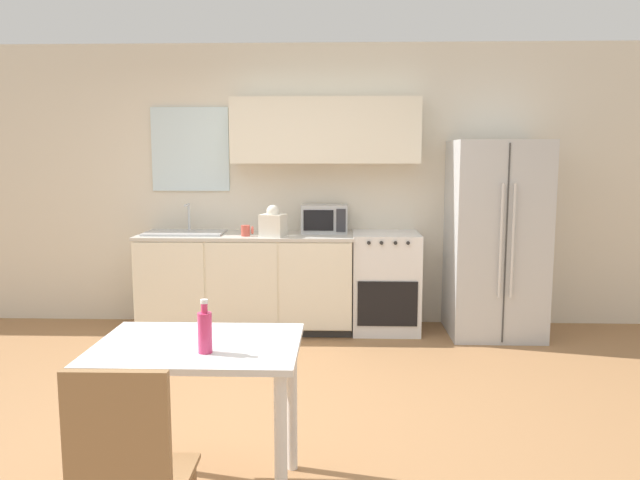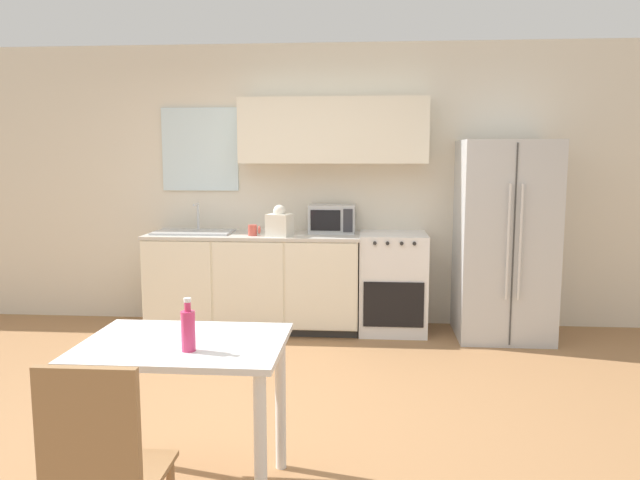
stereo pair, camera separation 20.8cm
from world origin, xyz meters
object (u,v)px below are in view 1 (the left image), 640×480
Objects in this scene: refrigerator at (495,239)px; drink_bottle at (205,331)px; microwave at (325,219)px; dining_chair_near at (127,469)px; dining_table at (198,371)px; oven_range at (385,282)px; coffee_mug at (246,231)px.

refrigerator is 3.63m from drink_bottle.
microwave is 0.47× the size of dining_chair_near.
dining_table is at bearing 115.54° from drink_bottle.
oven_range is at bearing -11.18° from microwave.
oven_range is 3.29m from drink_bottle.
drink_bottle is at bearing -84.96° from coffee_mug.
drink_bottle is (0.16, 0.60, 0.34)m from dining_chair_near.
dining_chair_near is (-0.09, -0.74, -0.10)m from dining_table.
coffee_mug is 0.12× the size of dining_table.
refrigerator reaches higher than dining_table.
microwave is 1.78× the size of drink_bottle.
dining_chair_near is at bearing -104.96° from drink_bottle.
drink_bottle is (0.07, -0.14, 0.24)m from dining_table.
oven_range is 3.16m from dining_table.
coffee_mug is 2.95m from drink_bottle.
dining_chair_near is 3.83× the size of drink_bottle.
microwave reaches higher than dining_table.
drink_bottle is (0.26, -2.94, -0.09)m from coffee_mug.
coffee_mug reaches higher than dining_table.
dining_chair_near reaches higher than dining_table.
oven_range is at bearing 7.35° from coffee_mug.
dining_chair_near is (-2.17, -3.62, -0.35)m from refrigerator.
dining_table is 0.28m from drink_bottle.
dining_table is at bearing -125.78° from refrigerator.
dining_table is 1.02× the size of dining_chair_near.
coffee_mug is 3.56m from dining_chair_near.
dining_table is (0.19, -2.80, -0.33)m from coffee_mug.
oven_range is 0.97× the size of dining_table.
microwave is at bearing 172.94° from refrigerator.
coffee_mug reaches higher than oven_range.
refrigerator is 1.91× the size of dining_chair_near.
oven_range is 0.52× the size of refrigerator.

